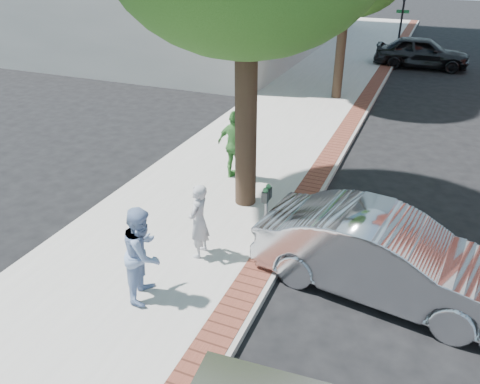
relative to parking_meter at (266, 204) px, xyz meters
The scene contains 12 objects.
ground 1.34m from the parking_meter, 160.32° to the right, with size 120.00×120.00×0.00m, color black.
sidewalk 8.15m from the parking_meter, 104.77° to the left, with size 5.00×60.00×0.15m, color #9E9991.
brick_strip 7.87m from the parking_meter, 88.94° to the left, with size 0.60×60.00×0.01m, color brown.
curb 7.90m from the parking_meter, 86.38° to the left, with size 0.10×60.00×0.15m, color gray.
office_base 25.68m from the parking_meter, 121.87° to the left, with size 18.20×22.20×4.00m, color gray.
signal_near 21.83m from the parking_meter, 89.10° to the left, with size 0.70×0.15×3.80m.
parking_meter is the anchor object (origin of this frame).
person_gray 1.44m from the parking_meter, 145.90° to the right, with size 0.59×0.39×1.62m, color #A8A7AC.
person_officer 2.75m from the parking_meter, 123.12° to the right, with size 0.89×0.70×1.84m, color #7D96C2.
person_green 3.47m from the parking_meter, 123.94° to the left, with size 1.14×0.47×1.94m, color #478F41.
sedan_silver 2.53m from the parking_meter, ahead, with size 1.69×4.84×1.60m, color #B3B5BB.
bg_car 19.74m from the parking_meter, 84.71° to the left, with size 1.96×4.88×1.66m, color black.
Camera 1 is at (3.30, -7.76, 5.92)m, focal length 35.00 mm.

